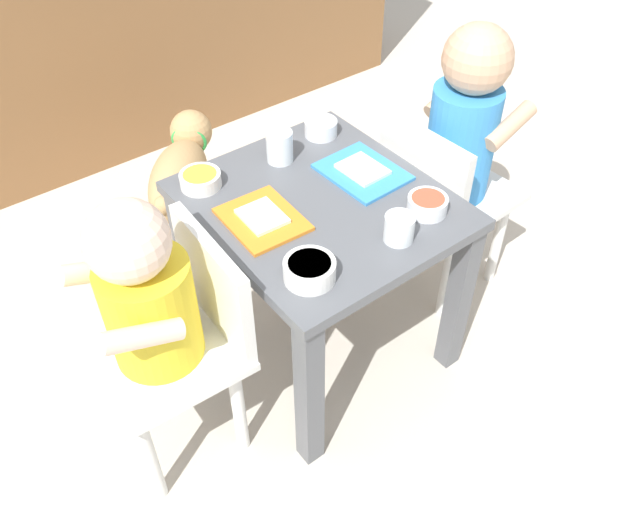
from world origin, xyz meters
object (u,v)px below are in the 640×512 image
Objects in this scene: seated_child_left at (155,305)px; cereal_bowl_right_side at (200,179)px; dining_table at (320,233)px; water_cup_left at (280,148)px; food_tray_right at (363,171)px; veggie_bowl_far at (427,204)px; dog at (182,173)px; seated_child_right at (460,136)px; water_cup_right at (399,230)px; veggie_bowl_near at (310,270)px; cereal_bowl_left_side at (321,127)px; food_tray_left at (262,219)px.

seated_child_left reaches higher than cereal_bowl_right_side.
water_cup_left reaches higher than dining_table.
food_tray_right is 2.26× the size of veggie_bowl_far.
cereal_bowl_right_side is (-0.13, -0.39, 0.26)m from dog.
seated_child_right reaches higher than dog.
water_cup_left is 1.21× the size of water_cup_right.
water_cup_left is at bearing 111.31° from veggie_bowl_far.
dog is 0.81m from veggie_bowl_near.
cereal_bowl_right_side reaches higher than dining_table.
water_cup_right is (-0.36, -0.18, 0.02)m from seated_child_right.
cereal_bowl_left_side is (0.31, 0.37, -0.00)m from veggie_bowl_near.
cereal_bowl_left_side is (0.20, -0.39, 0.26)m from dog.
veggie_bowl_far is (0.02, -0.18, 0.01)m from food_tray_right.
seated_child_left is 0.33m from cereal_bowl_right_side.
cereal_bowl_right_side is 0.48m from veggie_bowl_far.
veggie_bowl_near is at bearing -97.20° from food_tray_left.
cereal_bowl_right_side is at bearing 149.60° from food_tray_right.
cereal_bowl_left_side reaches higher than veggie_bowl_far.
veggie_bowl_near is at bearing -178.42° from veggie_bowl_far.
seated_child_left is 0.29m from veggie_bowl_near.
cereal_bowl_right_side is at bearing 159.90° from seated_child_right.
veggie_bowl_near is 1.09× the size of cereal_bowl_right_side.
water_cup_left is 0.36m from veggie_bowl_far.
food_tray_right is at bearing 7.90° from dining_table.
seated_child_left is at bearing -136.05° from cereal_bowl_right_side.
water_cup_left is 0.39m from veggie_bowl_near.
seated_child_right reaches higher than cereal_bowl_right_side.
veggie_bowl_far is (-0.25, -0.15, 0.01)m from seated_child_right.
veggie_bowl_near is at bearing -30.17° from seated_child_left.
seated_child_right is 0.27m from food_tray_right.
water_cup_right is at bearing -165.23° from veggie_bowl_far.
cereal_bowl_right_side is (-0.33, -0.00, -0.00)m from cereal_bowl_left_side.
veggie_bowl_near reaches higher than food_tray_left.
dining_table is 0.61m from dog.
dining_table is at bearing 3.95° from seated_child_left.
cereal_bowl_right_side is (-0.01, 0.37, -0.00)m from veggie_bowl_near.
seated_child_left reaches higher than veggie_bowl_near.
water_cup_right reaches higher than veggie_bowl_far.
cereal_bowl_right_side is at bearing -108.22° from dog.
food_tray_left is at bearing 130.52° from water_cup_right.
cereal_bowl_right_side reaches higher than food_tray_left.
food_tray_right reaches higher than dog.
veggie_bowl_far is at bearing -90.92° from cereal_bowl_left_side.
water_cup_left reaches higher than cereal_bowl_left_side.
veggie_bowl_far is at bearing 1.58° from veggie_bowl_near.
seated_child_left is at bearing 166.30° from veggie_bowl_far.
veggie_bowl_far is (0.19, -0.75, 0.26)m from dog.
veggie_bowl_far is (0.55, -0.14, 0.05)m from seated_child_left.
dining_table is 5.56× the size of veggie_bowl_near.
seated_child_left is 3.53× the size of food_tray_right.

